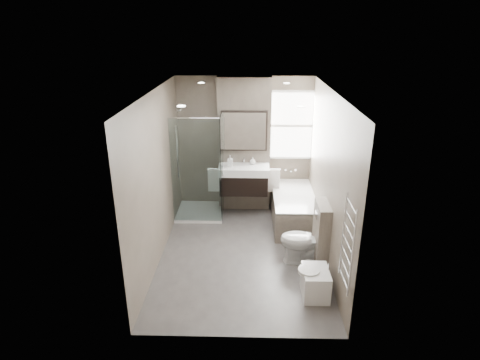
{
  "coord_description": "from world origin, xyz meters",
  "views": [
    {
      "loc": [
        0.11,
        -5.67,
        3.48
      ],
      "look_at": [
        -0.04,
        0.15,
        1.22
      ],
      "focal_mm": 30.0,
      "sensor_mm": 36.0,
      "label": 1
    }
  ],
  "objects_px": {
    "vanity": "(244,179)",
    "bidet": "(315,282)",
    "bathtub": "(293,207)",
    "toilet": "(305,241)"
  },
  "relations": [
    {
      "from": "bathtub",
      "to": "vanity",
      "type": "bearing_deg",
      "value": 160.63
    },
    {
      "from": "vanity",
      "to": "toilet",
      "type": "relative_size",
      "value": 1.25
    },
    {
      "from": "vanity",
      "to": "toilet",
      "type": "xyz_separation_m",
      "value": [
        0.97,
        -1.67,
        -0.36
      ]
    },
    {
      "from": "vanity",
      "to": "bidet",
      "type": "xyz_separation_m",
      "value": [
        1.01,
        -2.49,
        -0.53
      ]
    },
    {
      "from": "toilet",
      "to": "bidet",
      "type": "distance_m",
      "value": 0.84
    },
    {
      "from": "vanity",
      "to": "bathtub",
      "type": "bearing_deg",
      "value": -19.37
    },
    {
      "from": "toilet",
      "to": "bathtub",
      "type": "bearing_deg",
      "value": -171.15
    },
    {
      "from": "toilet",
      "to": "bidet",
      "type": "xyz_separation_m",
      "value": [
        0.04,
        -0.82,
        -0.17
      ]
    },
    {
      "from": "vanity",
      "to": "toilet",
      "type": "distance_m",
      "value": 1.97
    },
    {
      "from": "toilet",
      "to": "bidet",
      "type": "height_order",
      "value": "toilet"
    }
  ]
}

